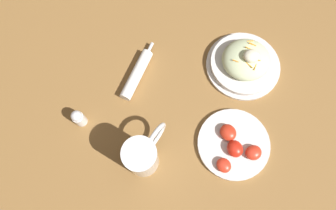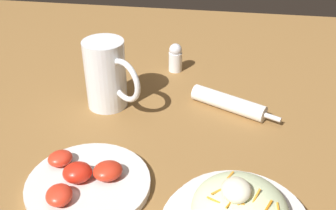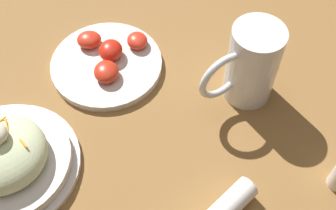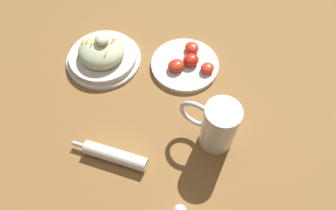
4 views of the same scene
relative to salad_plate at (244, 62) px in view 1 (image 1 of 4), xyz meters
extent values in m
plane|color=olive|center=(0.26, 0.19, -0.03)|extent=(1.43, 1.43, 0.00)
cylinder|color=silver|center=(0.00, 0.00, -0.03)|extent=(0.24, 0.24, 0.01)
cylinder|color=silver|center=(0.00, 0.00, -0.01)|extent=(0.21, 0.21, 0.02)
ellipsoid|color=beige|center=(0.00, 0.00, 0.02)|extent=(0.15, 0.14, 0.07)
cylinder|color=orange|center=(-0.02, -0.04, 0.04)|extent=(0.02, 0.01, 0.01)
cylinder|color=orange|center=(0.00, -0.02, 0.05)|extent=(0.03, 0.01, 0.01)
cylinder|color=orange|center=(0.00, 0.03, 0.05)|extent=(0.02, 0.02, 0.00)
cylinder|color=orange|center=(-0.01, 0.04, 0.04)|extent=(0.01, 0.02, 0.00)
cylinder|color=orange|center=(-0.01, 0.01, 0.05)|extent=(0.02, 0.02, 0.01)
cylinder|color=orange|center=(0.01, 0.02, 0.05)|extent=(0.02, 0.02, 0.01)
cylinder|color=orange|center=(0.04, 0.02, 0.04)|extent=(0.02, 0.01, 0.00)
cylinder|color=orange|center=(-0.01, -0.05, 0.04)|extent=(0.02, 0.00, 0.00)
cylinder|color=orange|center=(-0.02, 0.01, 0.05)|extent=(0.00, 0.02, 0.00)
cylinder|color=orange|center=(-0.02, 0.02, 0.05)|extent=(0.02, 0.01, 0.01)
ellipsoid|color=#EFEACC|center=(0.00, 0.01, 0.06)|extent=(0.05, 0.04, 0.03)
cylinder|color=white|center=(0.32, 0.29, 0.04)|extent=(0.09, 0.09, 0.15)
cylinder|color=#B76B14|center=(0.32, 0.29, 0.02)|extent=(0.08, 0.08, 0.10)
cylinder|color=white|center=(0.32, 0.29, 0.07)|extent=(0.08, 0.08, 0.01)
torus|color=white|center=(0.28, 0.24, 0.05)|extent=(0.07, 0.08, 0.10)
cylinder|color=white|center=(0.34, 0.02, -0.01)|extent=(0.11, 0.17, 0.04)
cylinder|color=silver|center=(0.30, -0.07, -0.01)|extent=(0.03, 0.04, 0.01)
cylinder|color=silver|center=(0.06, 0.25, -0.02)|extent=(0.21, 0.21, 0.01)
ellipsoid|color=red|center=(0.07, 0.22, 0.00)|extent=(0.07, 0.07, 0.03)
ellipsoid|color=red|center=(0.06, 0.27, 0.00)|extent=(0.06, 0.06, 0.03)
ellipsoid|color=red|center=(0.10, 0.31, -0.01)|extent=(0.06, 0.06, 0.02)
ellipsoid|color=red|center=(0.01, 0.28, 0.00)|extent=(0.06, 0.06, 0.03)
cylinder|color=white|center=(0.51, 0.16, -0.01)|extent=(0.03, 0.03, 0.05)
sphere|color=silver|center=(0.51, 0.16, 0.03)|extent=(0.03, 0.03, 0.03)
camera|label=1|loc=(0.25, 0.40, 0.84)|focal=31.79mm
camera|label=2|loc=(-0.43, 0.04, 0.47)|focal=44.05mm
camera|label=3|loc=(0.36, -0.21, 0.61)|focal=46.06mm
camera|label=4|loc=(0.65, 0.12, 0.70)|focal=31.96mm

